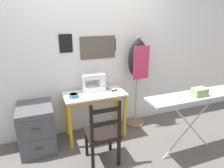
{
  "coord_description": "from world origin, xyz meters",
  "views": [
    {
      "loc": [
        -0.72,
        -2.44,
        1.86
      ],
      "look_at": [
        0.27,
        0.2,
        0.85
      ],
      "focal_mm": 32.0,
      "sensor_mm": 36.0,
      "label": 1
    }
  ],
  "objects": [
    {
      "name": "thread_spool_mid_table",
      "position": [
        0.28,
        0.19,
        0.75
      ],
      "size": [
        0.04,
        0.04,
        0.04
      ],
      "color": "black",
      "rests_on": "sewing_table"
    },
    {
      "name": "filing_cabinet",
      "position": [
        -0.86,
        0.21,
        0.33
      ],
      "size": [
        0.47,
        0.57,
        0.67
      ],
      "color": "#4C4C51",
      "rests_on": "ground_plane"
    },
    {
      "name": "fabric_bowl",
      "position": [
        -0.32,
        0.19,
        0.75
      ],
      "size": [
        0.14,
        0.14,
        0.05
      ],
      "color": "teal",
      "rests_on": "sewing_table"
    },
    {
      "name": "sewing_machine",
      "position": [
        0.03,
        0.32,
        0.86
      ],
      "size": [
        0.36,
        0.17,
        0.29
      ],
      "color": "white",
      "rests_on": "sewing_table"
    },
    {
      "name": "sewing_table",
      "position": [
        0.0,
        0.21,
        0.61
      ],
      "size": [
        0.91,
        0.45,
        0.73
      ],
      "color": "silver",
      "rests_on": "ground_plane"
    },
    {
      "name": "ironing_board",
      "position": [
        1.08,
        -0.63,
        0.83
      ],
      "size": [
        1.3,
        0.31,
        0.89
      ],
      "color": "#ADB2B7",
      "rests_on": "ground_plane"
    },
    {
      "name": "dress_form",
      "position": [
        0.75,
        0.32,
        1.08
      ],
      "size": [
        0.32,
        0.32,
        1.52
      ],
      "color": "#846647",
      "rests_on": "ground_plane"
    },
    {
      "name": "storage_box",
      "position": [
        1.11,
        -0.66,
        0.93
      ],
      "size": [
        0.19,
        0.13,
        0.1
      ],
      "color": "#8EB266",
      "rests_on": "ironing_board"
    },
    {
      "name": "ground_plane",
      "position": [
        0.0,
        0.0,
        0.0
      ],
      "size": [
        14.0,
        14.0,
        0.0
      ],
      "primitive_type": "plane",
      "color": "#5B5651"
    },
    {
      "name": "thread_spool_near_machine",
      "position": [
        0.23,
        0.31,
        0.75
      ],
      "size": [
        0.04,
        0.04,
        0.03
      ],
      "color": "purple",
      "rests_on": "sewing_table"
    },
    {
      "name": "scissors",
      "position": [
        0.35,
        0.08,
        0.73
      ],
      "size": [
        0.1,
        0.11,
        0.01
      ],
      "color": "silver",
      "rests_on": "sewing_table"
    },
    {
      "name": "wall_back",
      "position": [
        0.0,
        0.52,
        1.28
      ],
      "size": [
        10.0,
        0.07,
        2.55
      ],
      "color": "silver",
      "rests_on": "ground_plane"
    },
    {
      "name": "thread_spool_far_edge",
      "position": [
        0.33,
        0.2,
        0.75
      ],
      "size": [
        0.04,
        0.04,
        0.04
      ],
      "color": "black",
      "rests_on": "sewing_table"
    },
    {
      "name": "wooden_chair",
      "position": [
        -0.08,
        -0.39,
        0.43
      ],
      "size": [
        0.4,
        0.38,
        0.91
      ],
      "color": "black",
      "rests_on": "ground_plane"
    }
  ]
}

